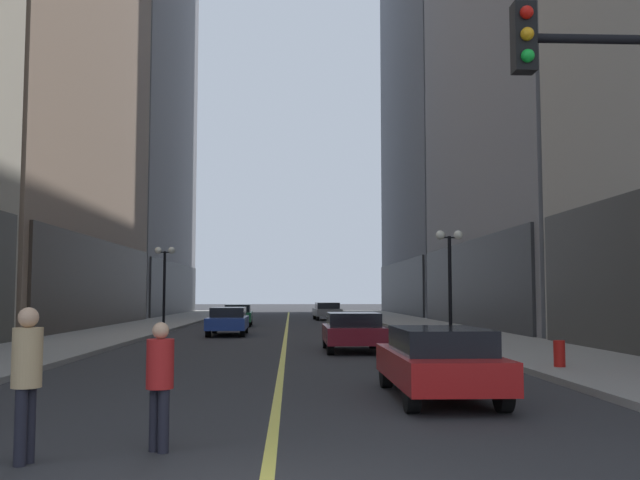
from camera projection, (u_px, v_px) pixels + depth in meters
name	position (u px, v px, depth m)	size (l,w,h in m)	color
ground_plane	(287.00, 328.00, 40.67)	(200.00, 200.00, 0.00)	#2D2D30
sidewalk_left	(143.00, 327.00, 40.34)	(4.50, 78.00, 0.15)	gray
sidewalk_right	(428.00, 326.00, 41.01)	(4.50, 78.00, 0.15)	gray
lane_centre_stripe	(287.00, 328.00, 40.67)	(0.16, 70.00, 0.01)	#E5D64C
building_left_far	(109.00, 104.00, 66.42)	(13.28, 26.00, 40.10)	gray
car_red	(438.00, 360.00, 13.05)	(1.76, 4.48, 1.32)	#B21919
car_maroon	(353.00, 330.00, 23.84)	(1.93, 4.02, 1.32)	maroon
car_blue	(228.00, 320.00, 33.48)	(1.88, 4.77, 1.32)	navy
car_green	(238.00, 314.00, 43.03)	(1.83, 4.24, 1.32)	#196038
car_grey	(327.00, 311.00, 53.25)	(2.10, 4.28, 1.32)	slate
pedestrian_in_tan_trench	(27.00, 372.00, 8.08)	(0.41, 0.41, 1.79)	black
pedestrian_in_red_jacket	(160.00, 376.00, 8.70)	(0.48, 0.48, 1.59)	black
street_lamp_left_far	(165.00, 269.00, 36.78)	(1.06, 0.36, 4.43)	black
street_lamp_right_mid	(450.00, 260.00, 27.23)	(1.06, 0.36, 4.43)	black
fire_hydrant_right	(559.00, 357.00, 17.37)	(0.28, 0.28, 0.80)	red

